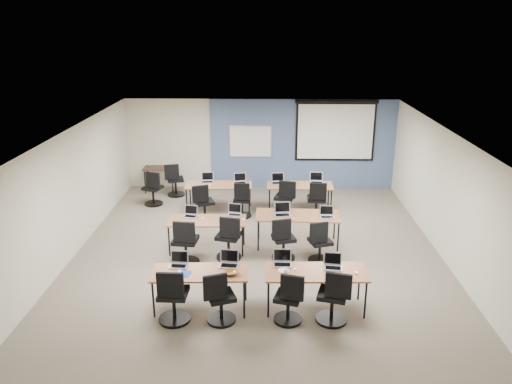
{
  "coord_description": "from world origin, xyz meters",
  "views": [
    {
      "loc": [
        0.2,
        -10.06,
        4.88
      ],
      "look_at": [
        -0.04,
        0.4,
        1.26
      ],
      "focal_mm": 35.0,
      "sensor_mm": 36.0,
      "label": 1
    }
  ],
  "objects_px": {
    "whiteboard": "(250,142)",
    "laptop_11": "(316,180)",
    "laptop_4": "(191,214)",
    "laptop_5": "(235,212)",
    "task_chair_5": "(229,241)",
    "laptop_1": "(229,262)",
    "task_chair_0": "(173,300)",
    "laptop_8": "(207,180)",
    "training_table_front_left": "(200,274)",
    "training_table_front_right": "(316,274)",
    "training_table_mid_right": "(298,217)",
    "spare_chair_a": "(175,183)",
    "task_chair_11": "(317,203)",
    "task_chair_10": "(285,201)",
    "laptop_2": "(282,261)",
    "laptop_6": "(282,212)",
    "task_chair_9": "(242,203)",
    "task_chair_1": "(220,302)",
    "task_chair_4": "(185,246)",
    "training_table_mid_left": "(207,222)",
    "laptop_3": "(333,264)",
    "laptop_9": "(240,180)",
    "training_table_back_left": "(219,186)",
    "laptop_0": "(179,262)",
    "task_chair_2": "(289,302)",
    "spare_chair_b": "(153,191)",
    "task_chair_8": "(204,206)",
    "utility_table": "(159,170)",
    "task_chair_7": "(320,245)",
    "laptop_10": "(278,181)",
    "training_table_back_right": "(300,187)"
  },
  "relations": [
    {
      "from": "training_table_front_right",
      "to": "laptop_0",
      "type": "relative_size",
      "value": 5.61
    },
    {
      "from": "training_table_mid_right",
      "to": "task_chair_10",
      "type": "relative_size",
      "value": 1.86
    },
    {
      "from": "training_table_mid_right",
      "to": "laptop_5",
      "type": "distance_m",
      "value": 1.42
    },
    {
      "from": "task_chair_4",
      "to": "laptop_9",
      "type": "relative_size",
      "value": 3.11
    },
    {
      "from": "task_chair_1",
      "to": "task_chair_4",
      "type": "bearing_deg",
      "value": 93.48
    },
    {
      "from": "training_table_mid_left",
      "to": "laptop_3",
      "type": "relative_size",
      "value": 5.39
    },
    {
      "from": "laptop_1",
      "to": "laptop_5",
      "type": "relative_size",
      "value": 1.11
    },
    {
      "from": "task_chair_5",
      "to": "laptop_8",
      "type": "bearing_deg",
      "value": 118.13
    },
    {
      "from": "training_table_mid_left",
      "to": "task_chair_1",
      "type": "relative_size",
      "value": 1.75
    },
    {
      "from": "task_chair_5",
      "to": "task_chair_9",
      "type": "relative_size",
      "value": 1.05
    },
    {
      "from": "task_chair_0",
      "to": "laptop_8",
      "type": "xyz_separation_m",
      "value": [
        -0.05,
        5.51,
        0.37
      ]
    },
    {
      "from": "training_table_front_left",
      "to": "task_chair_11",
      "type": "relative_size",
      "value": 1.67
    },
    {
      "from": "task_chair_0",
      "to": "task_chair_11",
      "type": "distance_m",
      "value": 5.56
    },
    {
      "from": "laptop_10",
      "to": "laptop_9",
      "type": "bearing_deg",
      "value": 172.69
    },
    {
      "from": "laptop_4",
      "to": "laptop_6",
      "type": "height_order",
      "value": "laptop_6"
    },
    {
      "from": "training_table_back_right",
      "to": "laptop_11",
      "type": "bearing_deg",
      "value": 27.92
    },
    {
      "from": "training_table_front_left",
      "to": "training_table_front_right",
      "type": "height_order",
      "value": "same"
    },
    {
      "from": "training_table_front_right",
      "to": "laptop_5",
      "type": "height_order",
      "value": "laptop_5"
    },
    {
      "from": "whiteboard",
      "to": "laptop_11",
      "type": "xyz_separation_m",
      "value": [
        1.83,
        -1.67,
        -0.65
      ]
    },
    {
      "from": "training_table_mid_left",
      "to": "task_chair_7",
      "type": "height_order",
      "value": "task_chair_7"
    },
    {
      "from": "laptop_9",
      "to": "task_chair_5",
      "type": "bearing_deg",
      "value": -107.17
    },
    {
      "from": "whiteboard",
      "to": "laptop_4",
      "type": "xyz_separation_m",
      "value": [
        -1.2,
        -4.19,
        -0.66
      ]
    },
    {
      "from": "task_chair_8",
      "to": "spare_chair_b",
      "type": "distance_m",
      "value": 1.88
    },
    {
      "from": "laptop_4",
      "to": "task_chair_9",
      "type": "distance_m",
      "value": 2.11
    },
    {
      "from": "laptop_4",
      "to": "training_table_front_left",
      "type": "bearing_deg",
      "value": -68.57
    },
    {
      "from": "task_chair_1",
      "to": "task_chair_2",
      "type": "distance_m",
      "value": 1.17
    },
    {
      "from": "laptop_5",
      "to": "task_chair_5",
      "type": "distance_m",
      "value": 0.85
    },
    {
      "from": "training_table_mid_left",
      "to": "laptop_4",
      "type": "height_order",
      "value": "laptop_4"
    },
    {
      "from": "task_chair_2",
      "to": "laptop_8",
      "type": "bearing_deg",
      "value": 125.54
    },
    {
      "from": "training_table_back_left",
      "to": "laptop_11",
      "type": "relative_size",
      "value": 5.01
    },
    {
      "from": "laptop_0",
      "to": "laptop_9",
      "type": "xyz_separation_m",
      "value": [
        0.83,
        4.8,
        0.0
      ]
    },
    {
      "from": "task_chair_10",
      "to": "utility_table",
      "type": "distance_m",
      "value": 4.14
    },
    {
      "from": "laptop_5",
      "to": "spare_chair_b",
      "type": "relative_size",
      "value": 0.31
    },
    {
      "from": "whiteboard",
      "to": "task_chair_4",
      "type": "xyz_separation_m",
      "value": [
        -1.19,
        -5.1,
        -1.02
      ]
    },
    {
      "from": "training_table_mid_right",
      "to": "laptop_3",
      "type": "xyz_separation_m",
      "value": [
        0.48,
        -2.5,
        0.1
      ]
    },
    {
      "from": "task_chair_4",
      "to": "task_chair_7",
      "type": "height_order",
      "value": "task_chair_4"
    },
    {
      "from": "training_table_mid_right",
      "to": "task_chair_0",
      "type": "bearing_deg",
      "value": -123.63
    },
    {
      "from": "training_table_mid_left",
      "to": "task_chair_10",
      "type": "xyz_separation_m",
      "value": [
        1.79,
        2.07,
        -0.26
      ]
    },
    {
      "from": "laptop_0",
      "to": "laptop_4",
      "type": "height_order",
      "value": "laptop_0"
    },
    {
      "from": "training_table_mid_left",
      "to": "spare_chair_b",
      "type": "height_order",
      "value": "spare_chair_b"
    },
    {
      "from": "training_table_front_left",
      "to": "task_chair_9",
      "type": "xyz_separation_m",
      "value": [
        0.51,
        4.37,
        -0.28
      ]
    },
    {
      "from": "whiteboard",
      "to": "task_chair_7",
      "type": "distance_m",
      "value": 5.31
    },
    {
      "from": "task_chair_10",
      "to": "task_chair_2",
      "type": "bearing_deg",
      "value": -75.34
    },
    {
      "from": "training_table_back_right",
      "to": "laptop_1",
      "type": "bearing_deg",
      "value": -107.43
    },
    {
      "from": "laptop_2",
      "to": "laptop_6",
      "type": "height_order",
      "value": "laptop_6"
    },
    {
      "from": "training_table_front_right",
      "to": "task_chair_9",
      "type": "bearing_deg",
      "value": 108.08
    },
    {
      "from": "training_table_mid_left",
      "to": "laptop_4",
      "type": "distance_m",
      "value": 0.45
    },
    {
      "from": "training_table_back_left",
      "to": "laptop_0",
      "type": "xyz_separation_m",
      "value": [
        -0.27,
        -4.64,
        0.11
      ]
    },
    {
      "from": "task_chair_4",
      "to": "laptop_4",
      "type": "bearing_deg",
      "value": 96.31
    },
    {
      "from": "training_table_mid_right",
      "to": "spare_chair_a",
      "type": "height_order",
      "value": "spare_chair_a"
    }
  ]
}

